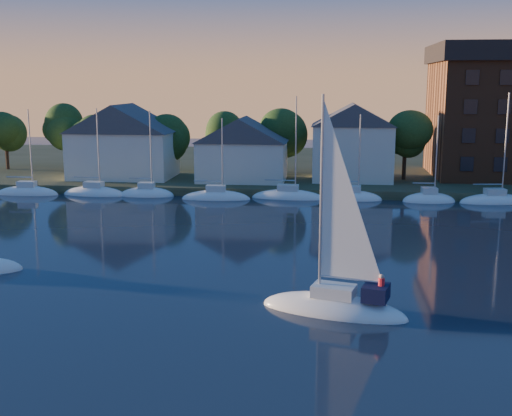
% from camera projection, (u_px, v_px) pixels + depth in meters
% --- Properties ---
extents(ground, '(260.00, 260.00, 0.00)m').
position_uv_depth(ground, '(203.00, 409.00, 26.73)').
color(ground, black).
rests_on(ground, ground).
extents(shoreline_land, '(160.00, 50.00, 2.00)m').
position_uv_depth(shoreline_land, '(296.00, 170.00, 99.86)').
color(shoreline_land, '#303820').
rests_on(shoreline_land, ground).
extents(wooden_dock, '(120.00, 3.00, 1.00)m').
position_uv_depth(wooden_dock, '(286.00, 195.00, 77.44)').
color(wooden_dock, brown).
rests_on(wooden_dock, ground).
extents(clubhouse_west, '(13.65, 9.45, 9.64)m').
position_uv_depth(clubhouse_west, '(123.00, 140.00, 84.58)').
color(clubhouse_west, silver).
rests_on(clubhouse_west, shoreline_land).
extents(clubhouse_centre, '(11.55, 8.40, 8.08)m').
position_uv_depth(clubhouse_centre, '(242.00, 148.00, 81.99)').
color(clubhouse_centre, silver).
rests_on(clubhouse_centre, shoreline_land).
extents(clubhouse_east, '(10.50, 8.40, 9.80)m').
position_uv_depth(clubhouse_east, '(353.00, 141.00, 82.23)').
color(clubhouse_east, silver).
rests_on(clubhouse_east, shoreline_land).
extents(tree_line, '(93.40, 5.40, 8.90)m').
position_uv_depth(tree_line, '(307.00, 129.00, 86.56)').
color(tree_line, '#352318').
rests_on(tree_line, shoreline_land).
extents(moored_fleet, '(87.50, 2.40, 12.05)m').
position_uv_depth(moored_fleet, '(285.00, 199.00, 74.49)').
color(moored_fleet, white).
rests_on(moored_fleet, ground).
extents(hero_sailboat, '(9.28, 5.07, 13.84)m').
position_uv_depth(hero_sailboat, '(336.00, 303.00, 37.86)').
color(hero_sailboat, white).
rests_on(hero_sailboat, ground).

